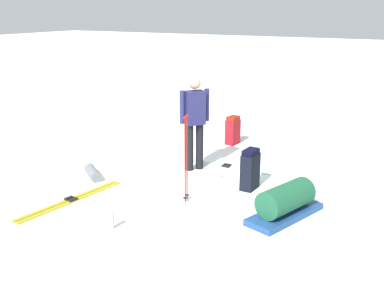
# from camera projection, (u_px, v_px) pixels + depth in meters

# --- Properties ---
(ground_plane) EXTENTS (80.00, 80.00, 0.00)m
(ground_plane) POSITION_uv_depth(u_px,v_px,m) (192.00, 184.00, 7.81)
(ground_plane) COLOR white
(skier_standing) EXTENTS (0.48, 0.38, 1.70)m
(skier_standing) POSITION_uv_depth(u_px,v_px,m) (195.00, 118.00, 8.25)
(skier_standing) COLOR black
(skier_standing) RESTS_ON ground_plane
(ski_pair_near) EXTENTS (0.29, 1.94, 0.05)m
(ski_pair_near) POSITION_uv_depth(u_px,v_px,m) (227.00, 167.00, 8.62)
(ski_pair_near) COLOR silver
(ski_pair_near) RESTS_ON ground_plane
(ski_pair_far) EXTENTS (1.95, 0.43, 0.05)m
(ski_pair_far) POSITION_uv_depth(u_px,v_px,m) (71.00, 200.00, 7.12)
(ski_pair_far) COLOR gold
(ski_pair_far) RESTS_ON ground_plane
(backpack_large_dark) EXTENTS (0.35, 0.22, 0.67)m
(backpack_large_dark) POSITION_uv_depth(u_px,v_px,m) (250.00, 170.00, 7.51)
(backpack_large_dark) COLOR black
(backpack_large_dark) RESTS_ON ground_plane
(backpack_bright) EXTENTS (0.33, 0.25, 0.61)m
(backpack_bright) POSITION_uv_depth(u_px,v_px,m) (233.00, 130.00, 10.02)
(backpack_bright) COLOR maroon
(backpack_bright) RESTS_ON ground_plane
(ski_poles_planted_near) EXTENTS (0.19, 0.11, 1.34)m
(ski_poles_planted_near) POSITION_uv_depth(u_px,v_px,m) (186.00, 154.00, 6.94)
(ski_poles_planted_near) COLOR maroon
(ski_poles_planted_near) RESTS_ON ground_plane
(gear_sled) EXTENTS (1.35, 0.81, 0.49)m
(gear_sled) POSITION_uv_depth(u_px,v_px,m) (285.00, 202.00, 6.51)
(gear_sled) COLOR navy
(gear_sled) RESTS_ON ground_plane
(sleeping_mat_rolled) EXTENTS (0.47, 0.55, 0.18)m
(sleeping_mat_rolled) POSITION_uv_depth(u_px,v_px,m) (93.00, 173.00, 8.07)
(sleeping_mat_rolled) COLOR slate
(sleeping_mat_rolled) RESTS_ON ground_plane
(thermos_bottle) EXTENTS (0.07, 0.07, 0.26)m
(thermos_bottle) POSITION_uv_depth(u_px,v_px,m) (112.00, 220.00, 6.19)
(thermos_bottle) COLOR #B4BFC4
(thermos_bottle) RESTS_ON ground_plane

